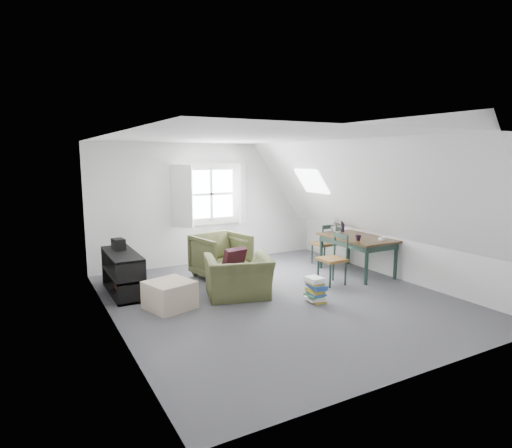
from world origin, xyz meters
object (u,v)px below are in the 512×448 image
ottoman (170,295)px  media_shelf (123,275)px  dining_table (357,242)px  dining_chair_far (324,243)px  dining_chair_near (334,258)px  armchair_far (221,277)px  armchair_near (238,297)px  magazine_stack (315,290)px

ottoman → media_shelf: media_shelf is taller
ottoman → dining_table: (3.73, 0.13, 0.42)m
dining_chair_far → dining_chair_near: (-0.70, -1.16, 0.01)m
dining_chair_near → media_shelf: (-3.36, 1.23, -0.16)m
armchair_far → dining_chair_near: 2.10m
ottoman → media_shelf: bearing=113.7°
armchair_near → media_shelf: size_ratio=0.76×
ottoman → media_shelf: 1.13m
media_shelf → armchair_near: bearing=-35.3°
armchair_far → dining_table: (2.40, -0.99, 0.62)m
dining_table → dining_chair_far: dining_chair_far is taller
magazine_stack → dining_chair_far: bearing=49.0°
dining_chair_near → armchair_near: bearing=-93.5°
armchair_near → dining_chair_far: dining_chair_far is taller
dining_chair_far → magazine_stack: dining_chair_far is taller
armchair_far → media_shelf: size_ratio=0.68×
media_shelf → armchair_far: bearing=1.5°
armchair_far → dining_table: 2.67m
media_shelf → magazine_stack: size_ratio=3.42×
dining_table → armchair_near: bearing=179.7°
dining_table → dining_chair_near: size_ratio=1.62×
magazine_stack → armchair_near: bearing=139.8°
armchair_near → dining_chair_near: size_ratio=1.14×
dining_table → dining_chair_far: bearing=94.8°
dining_chair_near → magazine_stack: dining_chair_near is taller
armchair_far → dining_table: size_ratio=0.63×
dining_chair_near → media_shelf: size_ratio=0.67×
dining_chair_near → ottoman: bearing=-91.9°
dining_chair_far → ottoman: bearing=9.4°
dining_table → magazine_stack: bearing=-154.2°
media_shelf → magazine_stack: 3.12m
armchair_near → dining_table: size_ratio=0.70×
dining_chair_far → dining_chair_near: size_ratio=0.97×
dining_table → magazine_stack: 1.97m
armchair_near → dining_chair_near: bearing=-169.6°
ottoman → dining_chair_near: bearing=-3.9°
armchair_near → dining_chair_far: (2.48, 0.99, 0.45)m
ottoman → armchair_far: bearing=40.0°
media_shelf → magazine_stack: (2.51, -1.84, -0.11)m
ottoman → dining_table: dining_table is taller
armchair_far → media_shelf: bearing=172.0°
magazine_stack → dining_table: bearing=29.4°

